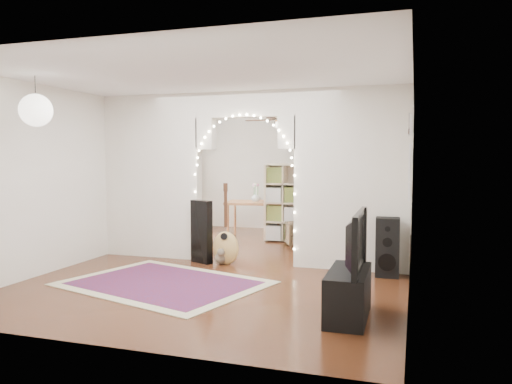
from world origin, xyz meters
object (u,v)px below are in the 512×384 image
(dining_table, at_px, (256,205))
(dining_chair_right, at_px, (350,228))
(acoustic_guitar, at_px, (226,235))
(bookcase, at_px, (303,203))
(media_console, at_px, (348,294))
(floor_speaker, at_px, (387,247))
(dining_chair_left, at_px, (300,234))

(dining_table, height_order, dining_chair_right, dining_table)
(acoustic_guitar, xyz_separation_m, bookcase, (0.72, 2.34, 0.30))
(media_console, bearing_deg, floor_speaker, 80.82)
(acoustic_guitar, bearing_deg, dining_table, 82.30)
(bookcase, height_order, dining_table, bookcase)
(dining_chair_left, height_order, dining_chair_right, dining_chair_right)
(dining_table, distance_m, dining_chair_left, 1.41)
(acoustic_guitar, distance_m, floor_speaker, 2.45)
(floor_speaker, xyz_separation_m, dining_chair_right, (-0.88, 2.89, -0.16))
(floor_speaker, distance_m, dining_chair_left, 2.58)
(media_console, distance_m, dining_chair_right, 4.90)
(floor_speaker, height_order, media_console, floor_speaker)
(media_console, distance_m, dining_table, 5.32)
(dining_chair_left, bearing_deg, dining_chair_right, 25.44)
(media_console, relative_size, bookcase, 0.65)
(dining_table, bearing_deg, dining_chair_left, -41.35)
(floor_speaker, height_order, dining_table, floor_speaker)
(acoustic_guitar, distance_m, dining_table, 2.67)
(media_console, relative_size, dining_chair_left, 1.96)
(acoustic_guitar, distance_m, dining_chair_right, 3.24)
(floor_speaker, height_order, dining_chair_right, floor_speaker)
(acoustic_guitar, bearing_deg, floor_speaker, -16.57)
(floor_speaker, distance_m, dining_chair_right, 3.02)
(acoustic_guitar, height_order, floor_speaker, acoustic_guitar)
(dining_chair_left, distance_m, dining_chair_right, 1.25)
(acoustic_guitar, relative_size, dining_chair_right, 1.97)
(dining_chair_left, xyz_separation_m, dining_chair_right, (0.81, 0.95, 0.02))
(acoustic_guitar, height_order, dining_table, acoustic_guitar)
(dining_table, height_order, dining_chair_left, dining_table)
(acoustic_guitar, relative_size, bookcase, 0.70)
(acoustic_guitar, bearing_deg, bookcase, 57.60)
(media_console, bearing_deg, dining_table, 117.47)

